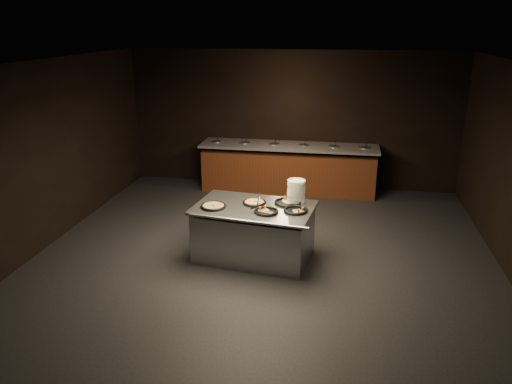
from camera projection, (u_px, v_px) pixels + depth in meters
The scene contains 11 objects.
room at pixel (261, 173), 6.90m from camera, with size 7.02×8.02×2.92m.
salad_bar at pixel (288, 171), 10.54m from camera, with size 3.70×0.83×1.18m.
serving_counter at pixel (254, 233), 7.55m from camera, with size 1.88×1.35×0.84m.
plate_stack at pixel (296, 191), 7.54m from camera, with size 0.27×0.27×0.34m, color silver.
pan_veggie_whole at pixel (213, 206), 7.37m from camera, with size 0.38×0.38×0.04m.
pan_cheese_whole at pixel (254, 202), 7.52m from camera, with size 0.35×0.35×0.04m.
pan_cheese_slices_a at pixel (288, 202), 7.53m from camera, with size 0.41×0.41×0.04m.
pan_cheese_slices_b at pixel (266, 211), 7.17m from camera, with size 0.35×0.35×0.04m.
pan_veggie_slices at pixel (296, 210), 7.21m from camera, with size 0.36×0.36×0.04m.
server_left at pixel (259, 199), 7.49m from camera, with size 0.09×0.31×0.15m.
server_right at pixel (261, 208), 7.12m from camera, with size 0.33×0.10×0.16m.
Camera 1 is at (1.08, -6.52, 3.45)m, focal length 35.00 mm.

